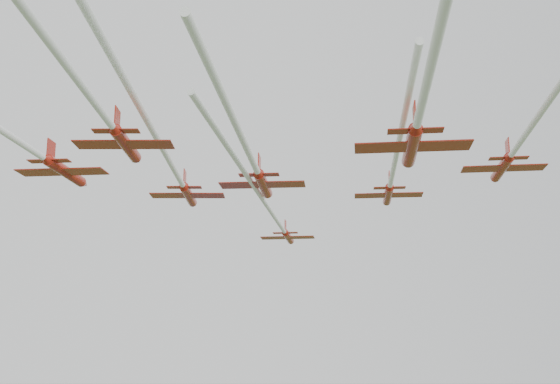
{
  "coord_description": "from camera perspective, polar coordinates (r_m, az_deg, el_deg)",
  "views": [
    {
      "loc": [
        -10.43,
        -78.77,
        36.53
      ],
      "look_at": [
        -1.09,
        1.99,
        55.78
      ],
      "focal_mm": 45.0,
      "sensor_mm": 36.0,
      "label": 1
    }
  ],
  "objects": [
    {
      "name": "jet_row2_left",
      "position": [
        76.33,
        -9.04,
        2.65
      ],
      "size": [
        11.9,
        66.78,
        2.88
      ],
      "rotation": [
        0.0,
        0.0,
        -0.11
      ],
      "color": "#A91D11"
    },
    {
      "name": "jet_row4_right",
      "position": [
        48.93,
        11.68,
        7.98
      ],
      "size": [
        16.5,
        55.4,
        2.92
      ],
      "rotation": [
        0.0,
        0.0,
        -0.23
      ],
      "color": "#A91D11"
    },
    {
      "name": "jet_row3_right",
      "position": [
        69.83,
        19.22,
        4.29
      ],
      "size": [
        15.34,
        49.67,
        2.65
      ],
      "rotation": [
        0.0,
        0.0,
        -0.24
      ],
      "color": "#A91D11"
    },
    {
      "name": "jet_row4_left",
      "position": [
        49.27,
        -15.55,
        7.99
      ],
      "size": [
        9.99,
        51.5,
        2.46
      ],
      "rotation": [
        0.0,
        0.0,
        -0.12
      ],
      "color": "#A91D11"
    },
    {
      "name": "jet_row2_right",
      "position": [
        80.47,
        9.16,
        1.67
      ],
      "size": [
        14.53,
        50.62,
        2.61
      ],
      "rotation": [
        0.0,
        0.0,
        -0.22
      ],
      "color": "#A91D11"
    },
    {
      "name": "jet_row3_left",
      "position": [
        71.34,
        -20.2,
        3.71
      ],
      "size": [
        14.28,
        49.23,
        2.9
      ],
      "rotation": [
        0.0,
        0.0,
        -0.21
      ],
      "color": "#A91D11"
    },
    {
      "name": "jet_lead",
      "position": [
        89.6,
        -0.66,
        -1.71
      ],
      "size": [
        18.67,
        64.86,
        2.44
      ],
      "rotation": [
        0.0,
        0.0,
        -0.24
      ],
      "color": "#A91D11"
    },
    {
      "name": "jet_row3_mid",
      "position": [
        66.45,
        -2.21,
        2.48
      ],
      "size": [
        12.56,
        44.24,
        2.72
      ],
      "rotation": [
        0.0,
        0.0,
        -0.2
      ],
      "color": "#A91D11"
    }
  ]
}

